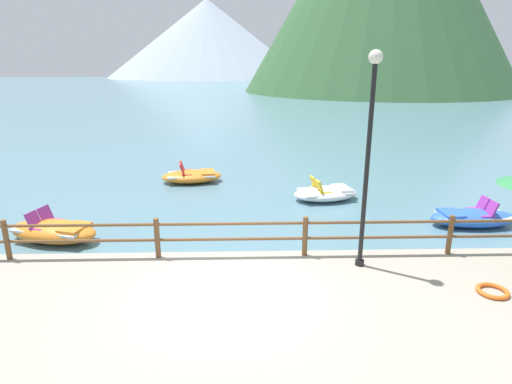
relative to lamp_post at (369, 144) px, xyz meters
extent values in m
plane|color=slate|center=(-2.86, 38.98, -3.12)|extent=(200.00, 200.00, 0.00)
cube|color=#A39989|center=(-2.86, -3.22, -2.92)|extent=(28.00, 8.00, 0.40)
cylinder|color=brown|center=(-7.96, 0.53, -2.25)|extent=(0.12, 0.12, 0.95)
cylinder|color=brown|center=(-4.56, 0.53, -2.25)|extent=(0.12, 0.12, 0.95)
cylinder|color=brown|center=(-1.16, 0.53, -2.25)|extent=(0.12, 0.12, 0.95)
cylinder|color=brown|center=(2.24, 0.53, -2.25)|extent=(0.12, 0.12, 0.95)
cylinder|color=brown|center=(-2.86, 0.53, -1.92)|extent=(23.80, 0.07, 0.07)
cylinder|color=brown|center=(-2.86, 0.53, -2.30)|extent=(23.80, 0.07, 0.07)
cylinder|color=black|center=(0.00, 0.00, -0.57)|extent=(0.10, 0.10, 4.31)
sphere|color=silver|center=(0.00, 0.00, 1.70)|extent=(0.28, 0.28, 0.28)
cylinder|color=black|center=(0.00, 0.00, -2.66)|extent=(0.20, 0.20, 0.12)
torus|color=orange|center=(2.29, -1.28, -2.68)|extent=(0.61, 0.61, 0.09)
ellipsoid|color=orange|center=(-4.71, 8.40, -2.89)|extent=(2.58, 1.66, 0.48)
cube|color=silver|center=(-4.71, 8.40, -2.80)|extent=(2.02, 1.35, 0.06)
cube|color=red|center=(-4.86, 8.11, -2.73)|extent=(0.45, 0.45, 0.08)
cube|color=red|center=(-5.04, 8.09, -2.51)|extent=(0.26, 0.42, 0.43)
cube|color=red|center=(-4.93, 8.65, -2.73)|extent=(0.45, 0.45, 0.08)
cube|color=red|center=(-5.11, 8.63, -2.51)|extent=(0.26, 0.42, 0.43)
cube|color=orange|center=(-4.05, 8.49, -2.74)|extent=(0.65, 1.02, 0.12)
ellipsoid|color=white|center=(0.35, 5.93, -2.90)|extent=(2.55, 1.82, 0.45)
cube|color=silver|center=(0.35, 5.93, -2.82)|extent=(2.00, 1.47, 0.06)
cube|color=yellow|center=(0.24, 5.63, -2.75)|extent=(0.47, 0.47, 0.08)
cube|color=yellow|center=(0.06, 5.59, -2.53)|extent=(0.29, 0.43, 0.43)
cube|color=yellow|center=(0.13, 6.16, -2.75)|extent=(0.47, 0.47, 0.08)
cube|color=yellow|center=(-0.05, 6.12, -2.53)|extent=(0.29, 0.43, 0.43)
cube|color=white|center=(0.98, 6.06, -2.76)|extent=(0.70, 1.04, 0.12)
ellipsoid|color=blue|center=(4.34, 3.28, -2.88)|extent=(2.62, 1.20, 0.48)
cube|color=silver|center=(4.34, 3.28, -2.80)|extent=(2.05, 0.98, 0.06)
cube|color=purple|center=(4.53, 3.51, -2.73)|extent=(0.41, 0.41, 0.08)
cube|color=purple|center=(4.71, 3.52, -2.51)|extent=(0.22, 0.40, 0.43)
cube|color=purple|center=(4.54, 3.06, -2.73)|extent=(0.41, 0.41, 0.08)
cube|color=purple|center=(4.72, 3.07, -2.51)|extent=(0.22, 0.40, 0.43)
cube|color=blue|center=(3.63, 3.27, -2.74)|extent=(0.59, 0.81, 0.12)
ellipsoid|color=orange|center=(-7.82, 2.48, -2.84)|extent=(2.80, 1.84, 0.57)
cube|color=silver|center=(-7.82, 2.48, -2.74)|extent=(2.19, 1.48, 0.06)
cube|color=purple|center=(-8.07, 2.30, -2.67)|extent=(0.49, 0.49, 0.08)
cube|color=purple|center=(-8.24, 2.35, -2.45)|extent=(0.31, 0.44, 0.43)
cube|color=purple|center=(-7.94, 2.76, -2.67)|extent=(0.49, 0.49, 0.08)
cube|color=purple|center=(-8.11, 2.81, -2.45)|extent=(0.31, 0.44, 0.43)
cube|color=orange|center=(-7.14, 2.29, -2.68)|extent=(0.77, 0.95, 0.12)
cone|color=#386038|center=(11.02, 71.16, 8.24)|extent=(24.29, 24.29, 22.73)
cone|color=#9EADBC|center=(-13.89, 136.43, 8.81)|extent=(63.77, 63.77, 23.87)
camera|label=1|loc=(-2.56, -8.50, 1.60)|focal=29.77mm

